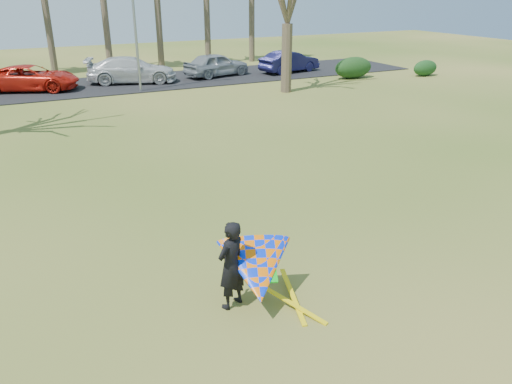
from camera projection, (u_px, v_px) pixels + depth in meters
name	position (u px, v px, depth m)	size (l,w,h in m)	color
ground	(294.00, 265.00, 11.68)	(100.00, 100.00, 0.00)	#2C5913
parking_strip	(99.00, 86.00, 32.35)	(46.00, 7.00, 0.06)	black
streetlight	(137.00, 15.00, 29.06)	(2.28, 0.18, 8.00)	gray
hedge_near	(353.00, 68.00, 34.88)	(2.94, 1.33, 1.47)	#153513
hedge_far	(425.00, 68.00, 35.87)	(2.02, 0.95, 1.12)	#143916
car_2	(31.00, 78.00, 30.47)	(2.54, 5.52, 1.53)	red
car_3	(132.00, 70.00, 32.91)	(2.35, 5.77, 1.67)	silver
car_4	(216.00, 65.00, 35.29)	(1.93, 4.79, 1.63)	gray
car_5	(289.00, 62.00, 37.01)	(1.63, 4.67, 1.54)	#171746
kite_flyer	(254.00, 269.00, 9.85)	(2.13, 2.39, 2.04)	black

